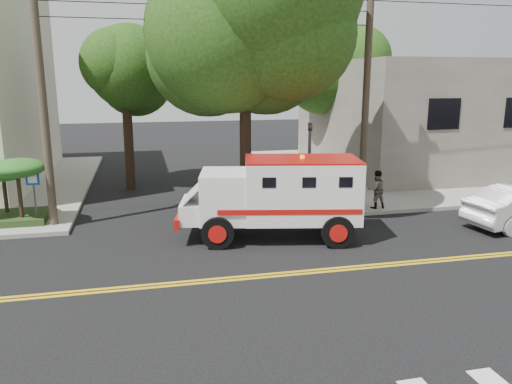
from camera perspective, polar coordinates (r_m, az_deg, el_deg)
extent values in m
plane|color=black|center=(13.57, -1.73, -9.82)|extent=(100.00, 100.00, 0.00)
cube|color=gray|center=(30.74, 18.42, 2.57)|extent=(17.00, 17.00, 0.15)
cube|color=#635C55|center=(31.60, 20.70, 8.30)|extent=(14.00, 12.00, 6.00)
cylinder|color=#382D23|center=(18.57, -23.20, 9.60)|extent=(0.28, 0.28, 9.00)
cylinder|color=#382D23|center=(20.45, 12.46, 10.54)|extent=(0.28, 0.28, 9.00)
cylinder|color=black|center=(19.26, -1.22, 7.72)|extent=(0.44, 0.44, 7.00)
sphere|color=#15370F|center=(19.26, -1.28, 18.15)|extent=(5.32, 5.32, 5.32)
sphere|color=#15370F|center=(18.86, 2.83, 19.99)|extent=(4.56, 4.56, 4.56)
cylinder|color=black|center=(24.41, -14.41, 6.77)|extent=(0.44, 0.44, 5.60)
sphere|color=#15370F|center=(24.29, -14.79, 13.35)|extent=(3.92, 3.92, 3.92)
sphere|color=#15370F|center=(23.73, -12.79, 14.49)|extent=(3.36, 3.36, 3.36)
cylinder|color=black|center=(30.40, 8.17, 8.51)|extent=(0.44, 0.44, 5.95)
sphere|color=#15370F|center=(30.32, 8.35, 14.12)|extent=(4.20, 4.20, 4.20)
sphere|color=#15370F|center=(30.12, 10.46, 14.91)|extent=(3.60, 3.60, 3.60)
cylinder|color=#3F3F42|center=(19.24, 6.08, 2.54)|extent=(0.12, 0.12, 3.60)
imported|color=#3F3F42|center=(19.05, 6.18, 6.53)|extent=(0.15, 0.18, 0.90)
cylinder|color=#3F3F42|center=(19.33, -23.94, -0.89)|extent=(0.06, 0.06, 2.00)
cube|color=#0C33A5|center=(19.11, -24.19, 1.39)|extent=(0.45, 0.03, 0.45)
cube|color=#1E3314|center=(20.36, -27.04, -2.67)|extent=(3.20, 2.00, 0.24)
cylinder|color=black|center=(20.53, -26.74, -0.21)|extent=(0.14, 0.14, 1.36)
ellipsoid|color=#235419|center=(20.39, -26.95, 1.88)|extent=(1.55, 1.55, 0.54)
cylinder|color=black|center=(19.48, -25.39, -0.24)|extent=(0.14, 0.14, 1.68)
ellipsoid|color=#235419|center=(19.31, -25.66, 2.49)|extent=(1.91, 1.91, 0.66)
cube|color=silver|center=(16.48, 5.24, 0.26)|extent=(4.03, 2.86, 1.98)
cube|color=silver|center=(16.42, -3.62, -0.43)|extent=(1.89, 2.33, 1.60)
cube|color=black|center=(16.37, -6.21, 1.00)|extent=(0.38, 1.58, 0.66)
cube|color=silver|center=(16.60, -7.01, -2.03)|extent=(1.21, 2.02, 0.66)
cube|color=#A6100C|center=(16.72, -8.60, -2.81)|extent=(0.57, 2.02, 0.33)
cube|color=#A6100C|center=(16.28, 5.31, 3.75)|extent=(4.03, 2.86, 0.06)
cylinder|color=black|center=(15.66, -4.41, -4.68)|extent=(1.08, 0.50, 1.04)
cylinder|color=black|center=(17.68, -4.07, -2.62)|extent=(1.08, 0.50, 1.04)
cylinder|color=black|center=(15.92, 9.31, -4.53)|extent=(1.08, 0.50, 1.04)
cylinder|color=black|center=(17.91, 8.08, -2.51)|extent=(1.08, 0.50, 1.04)
imported|color=gray|center=(20.00, 10.64, 0.54)|extent=(0.76, 0.74, 1.77)
imported|color=gray|center=(20.41, 13.59, 0.30)|extent=(0.75, 0.59, 1.53)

